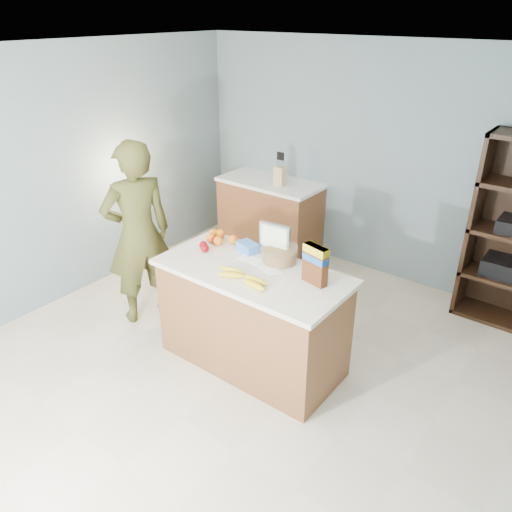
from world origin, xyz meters
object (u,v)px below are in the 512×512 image
Objects in this scene: person at (138,234)px; cereal_box at (315,262)px; tv at (275,238)px; counter_peninsula at (252,321)px.

cereal_box is at bearing 118.45° from person.
cereal_box is (0.51, -0.19, 0.02)m from tv.
person is (-1.28, -0.07, 0.46)m from counter_peninsula.
person reaches higher than counter_peninsula.
cereal_box reaches higher than tv.
counter_peninsula is 0.89× the size of person.
person is 5.77× the size of cereal_box.
tv reaches higher than counter_peninsula.
counter_peninsula is at bearing 115.50° from person.
counter_peninsula is 5.53× the size of tv.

